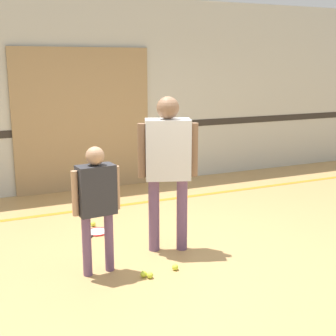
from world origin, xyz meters
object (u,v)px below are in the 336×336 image
object	(u,v)px
racket_spare_on_floor	(97,232)
person_instructor	(168,157)
tennis_ball_stray_left	(150,275)
tennis_ball_by_spare_racket	(93,224)
tennis_ball_stray_right	(144,274)
person_student_left	(96,196)
tennis_ball_near_instructor	(175,267)

from	to	relation	value
racket_spare_on_floor	person_instructor	bearing A→B (deg)	74.90
person_instructor	tennis_ball_stray_left	bearing A→B (deg)	-108.81
person_instructor	tennis_ball_by_spare_racket	size ratio (longest dim) A/B	26.88
tennis_ball_stray_left	tennis_ball_stray_right	size ratio (longest dim) A/B	1.00
person_student_left	tennis_ball_stray_right	bearing A→B (deg)	-42.39
racket_spare_on_floor	tennis_ball_stray_right	world-z (taller)	tennis_ball_stray_right
person_student_left	tennis_ball_by_spare_racket	distance (m)	1.63
tennis_ball_by_spare_racket	racket_spare_on_floor	bearing A→B (deg)	-95.82
racket_spare_on_floor	tennis_ball_near_instructor	world-z (taller)	tennis_ball_near_instructor
racket_spare_on_floor	tennis_ball_near_instructor	xyz separation A→B (m)	(0.45, -1.41, 0.02)
racket_spare_on_floor	tennis_ball_near_instructor	distance (m)	1.48
person_instructor	person_student_left	size ratio (longest dim) A/B	1.33
tennis_ball_stray_left	tennis_ball_stray_right	distance (m)	0.07
tennis_ball_stray_right	tennis_ball_by_spare_racket	bearing A→B (deg)	92.05
person_student_left	racket_spare_on_floor	world-z (taller)	person_student_left
person_student_left	tennis_ball_near_instructor	distance (m)	1.12
person_instructor	racket_spare_on_floor	size ratio (longest dim) A/B	3.55
tennis_ball_by_spare_racket	tennis_ball_stray_right	size ratio (longest dim) A/B	1.00
person_student_left	tennis_ball_near_instructor	size ratio (longest dim) A/B	20.16
racket_spare_on_floor	tennis_ball_stray_left	world-z (taller)	tennis_ball_stray_left
tennis_ball_stray_left	tennis_ball_stray_right	bearing A→B (deg)	134.12
person_student_left	tennis_ball_stray_left	world-z (taller)	person_student_left
tennis_ball_by_spare_racket	tennis_ball_stray_right	xyz separation A→B (m)	(0.06, -1.68, 0.00)
person_student_left	tennis_ball_stray_right	xyz separation A→B (m)	(0.38, -0.29, -0.79)
person_student_left	tennis_ball_near_instructor	world-z (taller)	person_student_left
person_instructor	tennis_ball_stray_right	bearing A→B (deg)	-114.10
person_instructor	tennis_ball_near_instructor	size ratio (longest dim) A/B	26.88
racket_spare_on_floor	tennis_ball_stray_left	size ratio (longest dim) A/B	7.57
person_student_left	tennis_ball_stray_left	distance (m)	0.96
tennis_ball_stray_left	racket_spare_on_floor	bearing A→B (deg)	95.28
person_student_left	tennis_ball_by_spare_racket	xyz separation A→B (m)	(0.32, 1.39, -0.79)
tennis_ball_stray_right	person_instructor	bearing A→B (deg)	46.54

